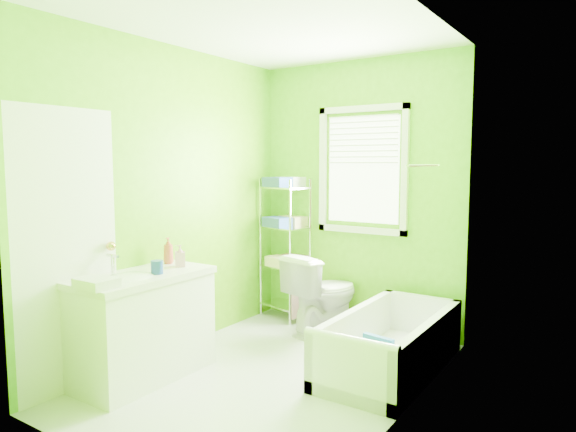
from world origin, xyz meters
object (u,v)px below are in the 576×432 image
Objects in this scene: bathtub at (389,352)px; wire_shelf_unit at (286,233)px; vanity at (143,323)px; toilet at (323,293)px.

bathtub is 1.00× the size of wire_shelf_unit.
vanity is 0.74× the size of wire_shelf_unit.
toilet is at bearing 149.50° from bathtub.
vanity is (-0.62, -1.65, 0.04)m from toilet.
bathtub is 1.05m from toilet.
vanity is (-1.50, -1.13, 0.27)m from bathtub.
wire_shelf_unit is at bearing -4.82° from toilet.
toilet is at bearing 69.60° from vanity.
wire_shelf_unit reaches higher than bathtub.
bathtub is at bearing 37.07° from vanity.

